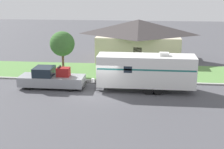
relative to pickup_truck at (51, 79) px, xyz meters
name	(u,v)px	position (x,y,z in m)	size (l,w,h in m)	color
ground_plane	(103,94)	(4.95, -1.39, -0.85)	(120.00, 120.00, 0.00)	#47474C
curb_strip	(108,81)	(4.95, 2.36, -0.78)	(80.00, 0.30, 0.14)	#999993
lawn_strip	(112,72)	(4.95, 6.01, -0.83)	(80.00, 7.00, 0.03)	#568442
house_across_street	(138,39)	(7.58, 12.75, 1.73)	(10.90, 7.33, 4.98)	beige
pickup_truck	(51,79)	(0.00, 0.00, 0.00)	(6.01, 2.05, 2.03)	black
travel_trailer	(146,71)	(8.56, 0.00, 1.00)	(9.54, 2.35, 3.49)	black
mailbox	(127,69)	(6.70, 3.44, 0.13)	(0.48, 0.20, 1.28)	brown
tree_in_yard	(62,44)	(-0.01, 4.32, 2.43)	(2.55, 2.55, 4.57)	brown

